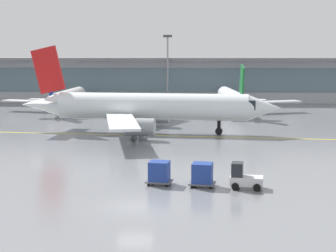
# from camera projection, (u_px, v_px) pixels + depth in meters

# --- Properties ---
(ground_plane) EXTENTS (400.00, 400.00, 0.00)m
(ground_plane) POSITION_uv_depth(u_px,v_px,m) (135.00, 207.00, 38.48)
(ground_plane) COLOR slate
(taxiway_centreline_stripe) EXTENTS (109.39, 12.28, 0.01)m
(taxiway_centreline_stripe) POSITION_uv_depth(u_px,v_px,m) (152.00, 135.00, 71.33)
(taxiway_centreline_stripe) COLOR yellow
(taxiway_centreline_stripe) RESTS_ON ground_plane
(terminal_concourse) EXTENTS (169.66, 11.00, 9.60)m
(terminal_concourse) POSITION_uv_depth(u_px,v_px,m) (171.00, 79.00, 119.40)
(terminal_concourse) COLOR #B2B7BC
(terminal_concourse) RESTS_ON ground_plane
(gate_airplane_1) EXTENTS (24.10, 25.90, 8.59)m
(gate_airplane_1) POSITION_uv_depth(u_px,v_px,m) (67.00, 97.00, 100.00)
(gate_airplane_1) COLOR white
(gate_airplane_1) RESTS_ON ground_plane
(gate_airplane_2) EXTENTS (24.94, 26.88, 8.90)m
(gate_airplane_2) POSITION_uv_depth(u_px,v_px,m) (232.00, 98.00, 98.14)
(gate_airplane_2) COLOR silver
(gate_airplane_2) RESTS_ON ground_plane
(taxiing_regional_jet) EXTENTS (35.47, 32.79, 11.74)m
(taxiing_regional_jet) POSITION_uv_depth(u_px,v_px,m) (149.00, 107.00, 72.90)
(taxiing_regional_jet) COLOR white
(taxiing_regional_jet) RESTS_ON ground_plane
(baggage_tug) EXTENTS (2.79, 1.96, 2.10)m
(baggage_tug) POSITION_uv_depth(u_px,v_px,m) (244.00, 178.00, 43.54)
(baggage_tug) COLOR silver
(baggage_tug) RESTS_ON ground_plane
(cargo_dolly_lead) EXTENTS (2.32, 1.91, 1.94)m
(cargo_dolly_lead) POSITION_uv_depth(u_px,v_px,m) (202.00, 174.00, 44.15)
(cargo_dolly_lead) COLOR #595B60
(cargo_dolly_lead) RESTS_ON ground_plane
(cargo_dolly_trailing) EXTENTS (2.32, 1.91, 1.94)m
(cargo_dolly_trailing) POSITION_uv_depth(u_px,v_px,m) (159.00, 172.00, 44.83)
(cargo_dolly_trailing) COLOR #595B60
(cargo_dolly_trailing) RESTS_ON ground_plane
(apron_light_mast_1) EXTENTS (1.80, 0.36, 14.30)m
(apron_light_mast_1) POSITION_uv_depth(u_px,v_px,m) (168.00, 67.00, 111.92)
(apron_light_mast_1) COLOR gray
(apron_light_mast_1) RESTS_ON ground_plane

